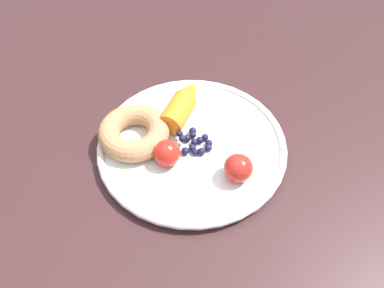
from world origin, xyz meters
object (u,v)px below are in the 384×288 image
(plate, at_px, (192,145))
(dining_table, at_px, (208,172))
(tomato_near, at_px, (167,153))
(tomato_mid, at_px, (238,168))
(blueberry_pile, at_px, (195,142))
(donut, at_px, (134,132))
(carrot_orange, at_px, (183,104))

(plate, bearing_deg, dining_table, -139.76)
(tomato_near, height_order, tomato_mid, tomato_mid)
(plate, bearing_deg, blueberry_pile, 166.02)
(plate, bearing_deg, tomato_mid, 143.80)
(donut, bearing_deg, carrot_orange, -134.31)
(dining_table, relative_size, donut, 9.64)
(donut, bearing_deg, plate, -178.86)
(blueberry_pile, distance_m, tomato_near, 0.05)
(donut, height_order, tomato_mid, tomato_mid)
(carrot_orange, bearing_deg, blueberry_pile, 112.49)
(blueberry_pile, bearing_deg, tomato_near, 45.49)
(carrot_orange, distance_m, blueberry_pile, 0.07)
(carrot_orange, bearing_deg, dining_table, 138.45)
(blueberry_pile, bearing_deg, carrot_orange, -67.51)
(tomato_near, xyz_separation_m, tomato_mid, (-0.10, 0.01, 0.00))
(plate, bearing_deg, carrot_orange, -70.52)
(carrot_orange, bearing_deg, donut, 45.69)
(tomato_mid, bearing_deg, donut, -17.51)
(dining_table, relative_size, blueberry_pile, 17.19)
(plate, xyz_separation_m, carrot_orange, (0.02, -0.07, 0.02))
(tomato_near, bearing_deg, donut, -32.19)
(dining_table, bearing_deg, plate, 40.24)
(blueberry_pile, height_order, tomato_mid, tomato_mid)
(carrot_orange, height_order, tomato_mid, tomato_mid)
(donut, bearing_deg, dining_table, -168.32)
(plate, bearing_deg, donut, 1.14)
(donut, distance_m, blueberry_pile, 0.09)
(donut, height_order, blueberry_pile, donut)
(dining_table, xyz_separation_m, tomato_mid, (-0.05, 0.07, 0.12))
(carrot_orange, relative_size, blueberry_pile, 1.85)
(plate, xyz_separation_m, tomato_mid, (-0.07, 0.05, 0.02))
(blueberry_pile, relative_size, tomato_mid, 1.46)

